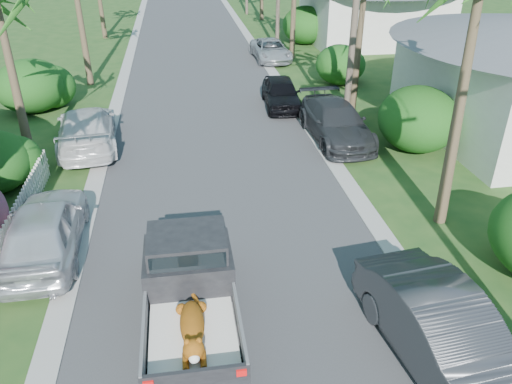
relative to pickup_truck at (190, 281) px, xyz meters
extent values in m
cube|color=#38383A|center=(1.27, 22.13, -1.00)|extent=(8.00, 100.00, 0.02)
cube|color=#A5A39E|center=(-3.03, 22.13, -0.98)|extent=(0.60, 100.00, 0.06)
cube|color=#A5A39E|center=(5.57, 22.13, -0.98)|extent=(0.60, 100.00, 0.06)
cylinder|color=black|center=(0.85, -2.21, -0.63)|extent=(0.28, 0.76, 0.76)
cylinder|color=black|center=(-0.85, 1.04, -0.63)|extent=(0.28, 0.76, 0.76)
cylinder|color=black|center=(0.85, 1.04, -0.63)|extent=(0.28, 0.76, 0.76)
cube|color=gray|center=(0.00, -1.56, -0.39)|extent=(1.90, 2.40, 0.24)
cube|color=gray|center=(-0.92, -1.56, -0.01)|extent=(0.06, 2.40, 0.55)
cube|color=gray|center=(0.92, -1.56, -0.01)|extent=(0.06, 2.40, 0.55)
cube|color=black|center=(0.00, -2.73, -0.03)|extent=(1.92, 0.08, 0.52)
cube|color=red|center=(-0.80, -2.78, 0.09)|extent=(0.18, 0.05, 0.14)
cube|color=red|center=(0.80, -2.78, 0.09)|extent=(0.18, 0.05, 0.14)
cube|color=black|center=(0.00, 0.29, 0.04)|extent=(1.94, 1.65, 1.10)
cube|color=black|center=(0.00, 0.29, 0.77)|extent=(1.70, 1.35, 0.55)
cube|color=black|center=(0.00, -0.38, 0.74)|extent=(1.60, 0.05, 0.45)
cube|color=black|center=(0.00, 1.54, -0.11)|extent=(1.94, 1.20, 0.80)
cube|color=white|center=(0.00, -1.56, -0.19)|extent=(1.70, 2.10, 0.16)
ellipsoid|color=orange|center=(0.00, -1.46, 0.11)|extent=(0.48, 1.25, 0.43)
sphere|color=orange|center=(0.00, -2.21, 0.19)|extent=(0.40, 0.40, 0.40)
ellipsoid|color=white|center=(0.00, -1.46, 0.01)|extent=(0.32, 0.86, 0.18)
imported|color=#2E3033|center=(4.93, -2.19, -0.22)|extent=(2.27, 4.98, 1.58)
imported|color=#2C2E31|center=(6.27, 9.54, -0.26)|extent=(2.27, 5.23, 1.50)
imported|color=black|center=(4.87, 13.84, -0.32)|extent=(1.86, 4.11, 1.37)
imported|color=#BABCC2|center=(5.99, 22.78, -0.38)|extent=(2.21, 4.59, 1.26)
imported|color=silver|center=(-3.73, 3.03, -0.22)|extent=(2.01, 4.67, 1.57)
imported|color=silver|center=(-3.63, 10.30, -0.23)|extent=(2.78, 5.57, 1.55)
cone|color=brown|center=(-5.53, 9.13, 2.09)|extent=(0.36, 0.61, 6.21)
cone|color=brown|center=(-4.73, 19.13, 2.99)|extent=(0.36, 0.36, 8.00)
cone|color=brown|center=(7.57, 3.13, 2.74)|extent=(0.36, 0.73, 7.51)
cone|color=brown|center=(7.87, 12.13, 1.99)|extent=(0.36, 0.54, 6.01)
ellipsoid|color=#1C4614|center=(-6.73, 15.13, 0.19)|extent=(3.20, 3.52, 2.40)
ellipsoid|color=#1C4614|center=(9.07, 8.13, 0.24)|extent=(3.00, 3.30, 2.50)
ellipsoid|color=#1C4614|center=(8.77, 17.13, 0.04)|extent=(2.60, 2.86, 2.10)
ellipsoid|color=#1C4614|center=(9.27, 27.13, 0.29)|extent=(3.20, 3.52, 2.60)
cube|color=white|center=(-4.73, 2.63, -0.51)|extent=(0.10, 11.00, 1.00)
cube|color=silver|center=(14.27, 27.13, 0.79)|extent=(9.00, 8.00, 3.60)
cylinder|color=brown|center=(6.87, 10.13, 3.49)|extent=(0.26, 0.26, 9.00)
camera|label=1|loc=(0.11, -8.83, 7.05)|focal=35.00mm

